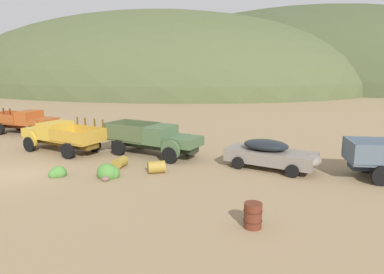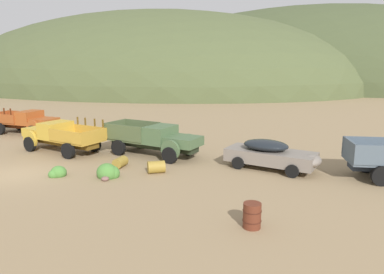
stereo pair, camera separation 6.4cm
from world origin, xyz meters
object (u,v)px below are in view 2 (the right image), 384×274
at_px(truck_faded_yellow, 57,136).
at_px(oil_drum_by_truck, 156,167).
at_px(car_primer_gray, 273,154).
at_px(oil_drum_tipped, 120,162).
at_px(truck_weathered_green, 158,140).
at_px(oil_drum_spare, 252,215).
at_px(truck_oxide_orange, 29,122).

relative_size(truck_faded_yellow, oil_drum_by_truck, 5.61).
relative_size(car_primer_gray, oil_drum_tipped, 5.70).
height_order(truck_weathered_green, car_primer_gray, truck_weathered_green).
bearing_deg(oil_drum_by_truck, truck_faded_yellow, 166.10).
bearing_deg(truck_weathered_green, truck_faded_yellow, -161.88).
xyz_separation_m(truck_weathered_green, oil_drum_spare, (7.43, -7.66, -0.57)).
bearing_deg(truck_faded_yellow, car_primer_gray, -167.17).
xyz_separation_m(truck_faded_yellow, oil_drum_tipped, (5.87, -1.82, -0.72)).
xyz_separation_m(truck_faded_yellow, oil_drum_by_truck, (8.19, -2.03, -0.68)).
bearing_deg(oil_drum_tipped, oil_drum_spare, -29.40).
relative_size(truck_oxide_orange, oil_drum_by_truck, 5.22).
height_order(truck_oxide_orange, truck_weathered_green, truck_oxide_orange).
distance_m(car_primer_gray, oil_drum_tipped, 8.32).
bearing_deg(truck_oxide_orange, truck_faded_yellow, -30.55).
bearing_deg(car_primer_gray, oil_drum_by_truck, -142.82).
xyz_separation_m(truck_weathered_green, car_primer_gray, (6.99, -0.29, -0.20)).
distance_m(oil_drum_tipped, oil_drum_spare, 9.53).
bearing_deg(truck_faded_yellow, oil_drum_tipped, 171.97).
height_order(truck_faded_yellow, car_primer_gray, truck_faded_yellow).
xyz_separation_m(truck_weathered_green, oil_drum_by_truck, (1.45, -3.18, -0.70)).
height_order(truck_weathered_green, oil_drum_by_truck, truck_weathered_green).
bearing_deg(truck_faded_yellow, truck_weathered_green, -161.05).
bearing_deg(oil_drum_tipped, truck_oxide_orange, 155.61).
distance_m(truck_oxide_orange, truck_faded_yellow, 6.98).
xyz_separation_m(truck_oxide_orange, car_primer_gray, (19.73, -2.69, -0.18)).
distance_m(oil_drum_by_truck, oil_drum_spare, 7.47).
bearing_deg(car_primer_gray, truck_weathered_green, -172.80).
height_order(car_primer_gray, oil_drum_spare, car_primer_gray).
relative_size(oil_drum_tipped, oil_drum_by_truck, 0.84).
distance_m(truck_faded_yellow, oil_drum_tipped, 6.19).
bearing_deg(car_primer_gray, truck_oxide_orange, -178.21).
relative_size(truck_faded_yellow, oil_drum_spare, 6.78).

